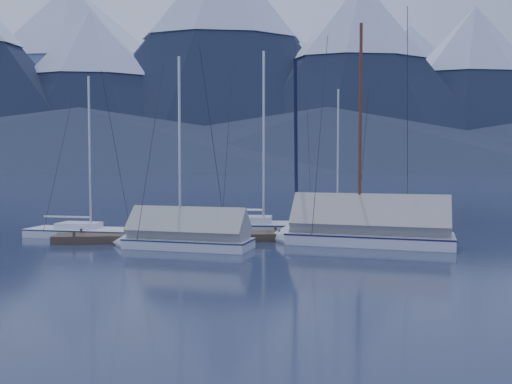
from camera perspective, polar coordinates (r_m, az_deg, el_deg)
ground at (r=23.06m, az=0.49°, el=-5.73°), size 1000.00×1000.00×0.00m
mountain_range at (r=397.01m, az=-4.71°, el=10.98°), size 877.00×584.00×150.50m
dock at (r=25.01m, az=0.00°, el=-4.79°), size 18.00×1.50×0.54m
mooring_posts at (r=24.94m, az=-1.15°, el=-4.25°), size 15.12×1.52×0.35m
sailboat_open_left at (r=26.87m, az=-16.14°, el=-4.28°), size 6.58×3.58×8.38m
sailboat_open_mid at (r=27.65m, az=1.91°, el=-3.90°), size 7.89×3.76×10.06m
sailboat_open_right at (r=28.04m, az=9.40°, el=-3.92°), size 6.17×2.58×7.97m
sailboat_covered_near at (r=24.09m, az=10.40°, el=-4.14°), size 8.44×5.43×10.56m
sailboat_covered_far at (r=22.82m, az=-8.26°, el=-4.78°), size 6.42×3.95×8.66m
person at (r=25.64m, az=4.72°, el=-2.31°), size 0.39×0.58×1.58m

